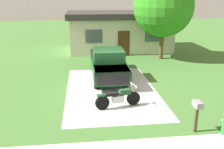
% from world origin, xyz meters
% --- Properties ---
extents(ground_plane, '(80.00, 80.00, 0.00)m').
position_xyz_m(ground_plane, '(0.00, 0.00, 0.00)').
color(ground_plane, '#457634').
extents(driveway_pad, '(4.86, 8.15, 0.01)m').
position_xyz_m(driveway_pad, '(0.00, 0.00, 0.00)').
color(driveway_pad, silver).
rests_on(driveway_pad, ground).
extents(motorcycle, '(2.18, 0.85, 1.09)m').
position_xyz_m(motorcycle, '(0.09, -2.26, 0.47)').
color(motorcycle, black).
rests_on(motorcycle, ground).
extents(pickup_truck, '(2.01, 5.63, 1.90)m').
position_xyz_m(pickup_truck, '(0.04, 2.28, 0.95)').
color(pickup_truck, black).
rests_on(pickup_truck, ground).
extents(mailbox, '(0.26, 0.48, 1.26)m').
position_xyz_m(mailbox, '(2.71, -4.83, 0.98)').
color(mailbox, '#4C3823').
rests_on(mailbox, ground).
extents(shade_tree, '(4.67, 4.67, 6.46)m').
position_xyz_m(shade_tree, '(4.84, 6.69, 4.11)').
color(shade_tree, brown).
rests_on(shade_tree, ground).
extents(neighbor_house, '(9.60, 5.60, 3.50)m').
position_xyz_m(neighbor_house, '(1.99, 10.63, 1.79)').
color(neighbor_house, beige).
rests_on(neighbor_house, ground).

